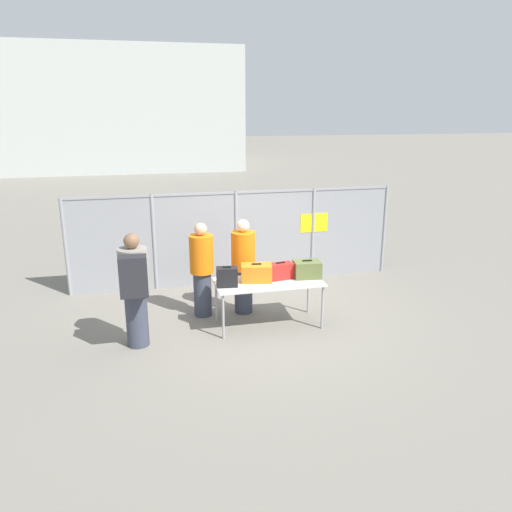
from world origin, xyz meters
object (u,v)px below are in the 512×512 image
inspection_table (269,285)px  suitcase_red (280,271)px  suitcase_black (227,277)px  suitcase_olive (307,269)px  security_worker_near (243,265)px  utility_trailer (304,228)px  traveler_hooded (135,287)px  suitcase_orange (256,273)px  security_worker_far (202,268)px

inspection_table → suitcase_red: (0.23, 0.09, 0.19)m
suitcase_black → inspection_table: bearing=5.2°
inspection_table → suitcase_olive: (0.69, 0.06, 0.20)m
inspection_table → security_worker_near: security_worker_near is taller
suitcase_black → utility_trailer: bearing=59.3°
traveler_hooded → utility_trailer: (4.47, 5.36, -0.57)m
suitcase_orange → traveler_hooded: (-1.96, -0.40, 0.06)m
inspection_table → suitcase_olive: suitcase_olive is taller
security_worker_near → inspection_table: bearing=96.0°
suitcase_orange → suitcase_red: (0.42, 0.02, -0.01)m
suitcase_olive → utility_trailer: suitcase_olive is taller
suitcase_black → suitcase_olive: 1.40m
security_worker_near → suitcase_olive: bearing=130.9°
suitcase_red → security_worker_far: security_worker_far is taller
suitcase_orange → suitcase_red: suitcase_orange is taller
security_worker_far → suitcase_orange: bearing=115.3°
inspection_table → suitcase_black: (-0.71, -0.06, 0.22)m
suitcase_black → traveler_hooded: bearing=-169.5°
suitcase_black → suitcase_olive: (1.40, 0.13, -0.02)m
suitcase_red → suitcase_olive: suitcase_olive is taller
traveler_hooded → security_worker_near: 2.11m
inspection_table → suitcase_black: 0.74m
suitcase_black → suitcase_orange: size_ratio=0.64×
traveler_hooded → suitcase_olive: bearing=18.8°
inspection_table → traveler_hooded: traveler_hooded is taller
utility_trailer → suitcase_black: bearing=-120.7°
suitcase_orange → security_worker_far: size_ratio=0.33×
suitcase_orange → suitcase_red: bearing=2.4°
security_worker_near → security_worker_far: security_worker_near is taller
suitcase_olive → traveler_hooded: size_ratio=0.27×
suitcase_orange → utility_trailer: size_ratio=0.16×
traveler_hooded → utility_trailer: bearing=61.1°
traveler_hooded → utility_trailer: 7.00m
suitcase_red → security_worker_near: security_worker_near is taller
suitcase_black → security_worker_near: bearing=59.6°
security_worker_far → suitcase_black: bearing=84.2°
suitcase_orange → utility_trailer: (2.50, 4.96, -0.51)m
suitcase_orange → suitcase_black: bearing=-165.3°
suitcase_black → traveler_hooded: traveler_hooded is taller
suitcase_black → traveler_hooded: size_ratio=0.20×
traveler_hooded → inspection_table: bearing=19.6°
utility_trailer → suitcase_olive: bearing=-108.1°
security_worker_near → security_worker_far: 0.73m
suitcase_olive → suitcase_orange: bearing=179.4°
inspection_table → security_worker_far: size_ratio=1.06×
suitcase_orange → suitcase_olive: size_ratio=1.16×
security_worker_far → utility_trailer: 5.50m
security_worker_near → traveler_hooded: bearing=9.5°
inspection_table → security_worker_far: 1.24m
inspection_table → security_worker_far: (-1.02, 0.68, 0.15)m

